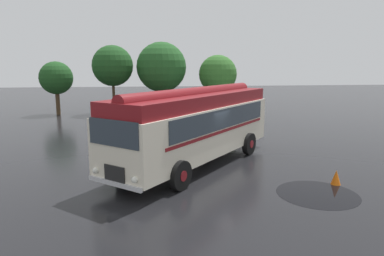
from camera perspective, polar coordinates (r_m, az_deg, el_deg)
name	(u,v)px	position (r m, az deg, el deg)	size (l,w,h in m)	color
ground_plane	(202,165)	(15.56, 1.63, -6.13)	(120.00, 120.00, 0.00)	black
vintage_bus	(196,123)	(15.21, 0.70, 0.82)	(8.41, 9.26, 3.49)	silver
car_near_left	(142,113)	(26.73, -8.26, 2.57)	(2.35, 4.38, 1.66)	maroon
car_mid_left	(182,111)	(27.25, -1.67, 2.82)	(2.18, 4.31, 1.66)	#4C5156
car_mid_right	(217,110)	(27.80, 4.13, 2.95)	(2.22, 4.32, 1.66)	#B7BABF
car_far_right	(247,109)	(28.86, 9.14, 3.12)	(2.09, 4.27, 1.66)	silver
tree_far_left	(56,78)	(33.57, -21.78, 7.79)	(2.95, 2.95, 4.81)	#4C3823
tree_left_of_centre	(114,66)	(32.88, -12.91, 10.00)	(3.75, 3.75, 6.28)	#4C3823
tree_centre	(162,67)	(32.82, -5.08, 10.03)	(4.68, 4.68, 6.62)	#4C3823
tree_right_of_centre	(217,74)	(33.21, 4.26, 8.98)	(3.63, 3.63, 5.43)	#4C3823
traffic_cone	(336,177)	(14.07, 22.88, -7.59)	(0.36, 0.36, 0.55)	orange
puddle_patch	(317,194)	(12.91, 20.16, -10.28)	(2.81, 2.81, 0.01)	black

